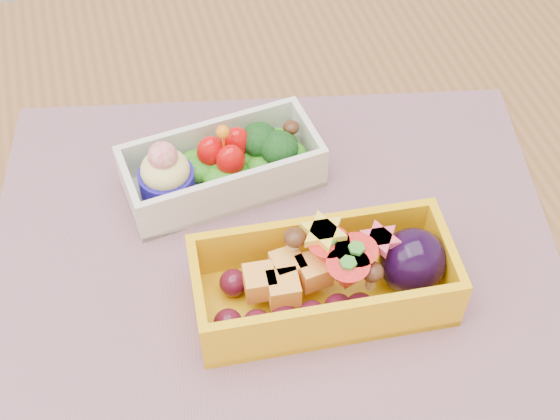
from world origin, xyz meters
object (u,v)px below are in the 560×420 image
object	(u,v)px
bento_white	(221,166)
bento_yellow	(330,278)
placemat	(273,248)
table	(249,331)

from	to	relation	value
bento_white	bento_yellow	bearing A→B (deg)	-75.70
placemat	bento_white	size ratio (longest dim) A/B	2.68
bento_yellow	table	bearing A→B (deg)	142.44
placemat	bento_yellow	size ratio (longest dim) A/B	2.31
table	bento_white	distance (m)	0.15
bento_white	bento_yellow	size ratio (longest dim) A/B	0.86
table	placemat	world-z (taller)	placemat
table	bento_white	bearing A→B (deg)	88.84
bento_white	bento_yellow	distance (m)	0.14
table	placemat	distance (m)	0.10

